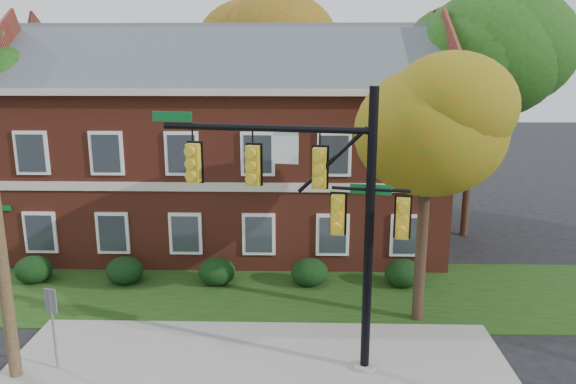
{
  "coord_description": "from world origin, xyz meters",
  "views": [
    {
      "loc": [
        1.21,
        -13.02,
        8.47
      ],
      "look_at": [
        0.78,
        3.0,
        4.53
      ],
      "focal_mm": 35.0,
      "sensor_mm": 36.0,
      "label": 1
    }
  ],
  "objects_px": {
    "tree_near_right": "(438,117)",
    "sign_post": "(52,316)",
    "apartment_building": "(231,134)",
    "hedge_far_right": "(403,273)",
    "hedge_far_left": "(34,270)",
    "tree_far_rear": "(271,48)",
    "hedge_center": "(217,271)",
    "hedge_right": "(310,272)",
    "traffic_signal": "(317,200)",
    "tree_right_rear": "(485,63)",
    "hedge_left": "(125,270)",
    "tree_left_rear": "(0,98)"
  },
  "relations": [
    {
      "from": "hedge_left",
      "to": "tree_right_rear",
      "type": "height_order",
      "value": "tree_right_rear"
    },
    {
      "from": "hedge_left",
      "to": "hedge_far_left",
      "type": "bearing_deg",
      "value": 180.0
    },
    {
      "from": "hedge_left",
      "to": "hedge_center",
      "type": "bearing_deg",
      "value": 0.0
    },
    {
      "from": "tree_right_rear",
      "to": "tree_far_rear",
      "type": "height_order",
      "value": "tree_far_rear"
    },
    {
      "from": "hedge_center",
      "to": "tree_near_right",
      "type": "distance_m",
      "value": 9.9
    },
    {
      "from": "apartment_building",
      "to": "hedge_right",
      "type": "distance_m",
      "value": 7.73
    },
    {
      "from": "tree_left_rear",
      "to": "traffic_signal",
      "type": "height_order",
      "value": "tree_left_rear"
    },
    {
      "from": "tree_right_rear",
      "to": "sign_post",
      "type": "relative_size",
      "value": 4.39
    },
    {
      "from": "apartment_building",
      "to": "hedge_center",
      "type": "height_order",
      "value": "apartment_building"
    },
    {
      "from": "sign_post",
      "to": "hedge_left",
      "type": "bearing_deg",
      "value": 104.87
    },
    {
      "from": "hedge_left",
      "to": "traffic_signal",
      "type": "xyz_separation_m",
      "value": [
        7.08,
        -5.57,
        4.27
      ]
    },
    {
      "from": "apartment_building",
      "to": "tree_left_rear",
      "type": "bearing_deg",
      "value": -173.46
    },
    {
      "from": "hedge_left",
      "to": "hedge_center",
      "type": "xyz_separation_m",
      "value": [
        3.5,
        0.0,
        0.0
      ]
    },
    {
      "from": "hedge_center",
      "to": "sign_post",
      "type": "bearing_deg",
      "value": -120.01
    },
    {
      "from": "hedge_far_left",
      "to": "tree_left_rear",
      "type": "distance_m",
      "value": 7.9
    },
    {
      "from": "hedge_far_left",
      "to": "hedge_left",
      "type": "distance_m",
      "value": 3.5
    },
    {
      "from": "apartment_building",
      "to": "tree_near_right",
      "type": "relative_size",
      "value": 2.19
    },
    {
      "from": "apartment_building",
      "to": "hedge_far_right",
      "type": "height_order",
      "value": "apartment_building"
    },
    {
      "from": "hedge_center",
      "to": "hedge_far_right",
      "type": "distance_m",
      "value": 7.0
    },
    {
      "from": "hedge_right",
      "to": "hedge_far_right",
      "type": "bearing_deg",
      "value": 0.0
    },
    {
      "from": "apartment_building",
      "to": "hedge_far_right",
      "type": "xyz_separation_m",
      "value": [
        7.0,
        -5.25,
        -4.46
      ]
    },
    {
      "from": "hedge_right",
      "to": "traffic_signal",
      "type": "bearing_deg",
      "value": -89.2
    },
    {
      "from": "tree_right_rear",
      "to": "hedge_center",
      "type": "bearing_deg",
      "value": -151.63
    },
    {
      "from": "tree_left_rear",
      "to": "hedge_far_left",
      "type": "bearing_deg",
      "value": -56.58
    },
    {
      "from": "traffic_signal",
      "to": "sign_post",
      "type": "height_order",
      "value": "traffic_signal"
    },
    {
      "from": "hedge_far_left",
      "to": "tree_left_rear",
      "type": "bearing_deg",
      "value": 123.42
    },
    {
      "from": "apartment_building",
      "to": "tree_near_right",
      "type": "bearing_deg",
      "value": -48.23
    },
    {
      "from": "tree_near_right",
      "to": "hedge_far_right",
      "type": "bearing_deg",
      "value": 94.52
    },
    {
      "from": "hedge_left",
      "to": "tree_far_rear",
      "type": "bearing_deg",
      "value": 69.71
    },
    {
      "from": "hedge_far_left",
      "to": "hedge_right",
      "type": "distance_m",
      "value": 10.5
    },
    {
      "from": "tree_near_right",
      "to": "tree_far_rear",
      "type": "bearing_deg",
      "value": 110.27
    },
    {
      "from": "tree_near_right",
      "to": "sign_post",
      "type": "height_order",
      "value": "tree_near_right"
    },
    {
      "from": "hedge_left",
      "to": "hedge_right",
      "type": "height_order",
      "value": "same"
    },
    {
      "from": "hedge_far_left",
      "to": "tree_right_rear",
      "type": "xyz_separation_m",
      "value": [
        18.31,
        6.11,
        7.6
      ]
    },
    {
      "from": "apartment_building",
      "to": "hedge_far_right",
      "type": "distance_m",
      "value": 9.82
    },
    {
      "from": "apartment_building",
      "to": "tree_left_rear",
      "type": "distance_m",
      "value": 9.94
    },
    {
      "from": "hedge_far_left",
      "to": "tree_far_rear",
      "type": "height_order",
      "value": "tree_far_rear"
    },
    {
      "from": "sign_post",
      "to": "traffic_signal",
      "type": "bearing_deg",
      "value": 18.84
    },
    {
      "from": "hedge_far_left",
      "to": "tree_right_rear",
      "type": "height_order",
      "value": "tree_right_rear"
    },
    {
      "from": "tree_far_rear",
      "to": "sign_post",
      "type": "height_order",
      "value": "tree_far_rear"
    },
    {
      "from": "hedge_far_left",
      "to": "traffic_signal",
      "type": "bearing_deg",
      "value": -27.77
    },
    {
      "from": "hedge_right",
      "to": "hedge_center",
      "type": "bearing_deg",
      "value": 180.0
    },
    {
      "from": "hedge_right",
      "to": "hedge_left",
      "type": "bearing_deg",
      "value": 180.0
    },
    {
      "from": "tree_left_rear",
      "to": "traffic_signal",
      "type": "relative_size",
      "value": 1.15
    },
    {
      "from": "hedge_right",
      "to": "hedge_far_right",
      "type": "relative_size",
      "value": 1.0
    },
    {
      "from": "hedge_far_left",
      "to": "tree_far_rear",
      "type": "xyz_separation_m",
      "value": [
        8.34,
        13.09,
        8.32
      ]
    },
    {
      "from": "tree_right_rear",
      "to": "tree_left_rear",
      "type": "bearing_deg",
      "value": -174.64
    },
    {
      "from": "hedge_center",
      "to": "traffic_signal",
      "type": "height_order",
      "value": "traffic_signal"
    },
    {
      "from": "apartment_building",
      "to": "sign_post",
      "type": "height_order",
      "value": "apartment_building"
    },
    {
      "from": "hedge_far_left",
      "to": "sign_post",
      "type": "height_order",
      "value": "sign_post"
    }
  ]
}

